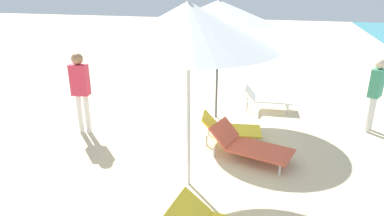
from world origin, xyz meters
name	(u,v)px	position (x,y,z in m)	size (l,w,h in m)	color
umbrella_third	(188,26)	(0.38, 6.50, 2.52)	(2.50, 2.50, 2.91)	silver
lounger_third_shoreside	(249,145)	(1.17, 7.68, 0.27)	(1.60, 1.00, 0.60)	#D8593F
umbrella_farthest	(219,12)	(0.06, 9.54, 2.53)	(2.58, 2.58, 2.85)	#4C4C51
lounger_farthest_shoreside	(266,98)	(1.18, 10.50, 0.33)	(1.28, 0.69, 0.63)	white
lounger_farthest_inland	(230,128)	(0.67, 8.30, 0.29)	(1.31, 0.86, 0.57)	yellow
person_walking_near	(80,85)	(-2.47, 7.72, 1.09)	(0.40, 0.28, 1.78)	silver
person_walking_mid	(376,88)	(3.53, 9.81, 1.00)	(0.35, 0.42, 1.64)	silver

